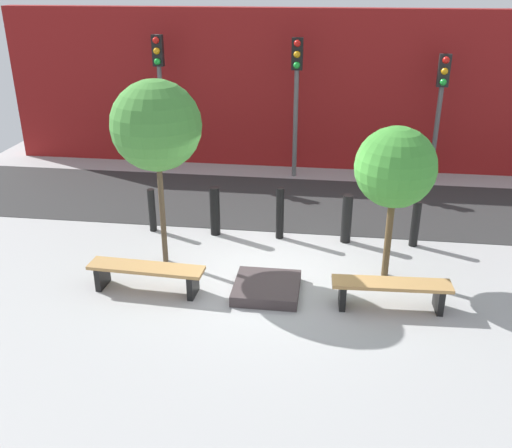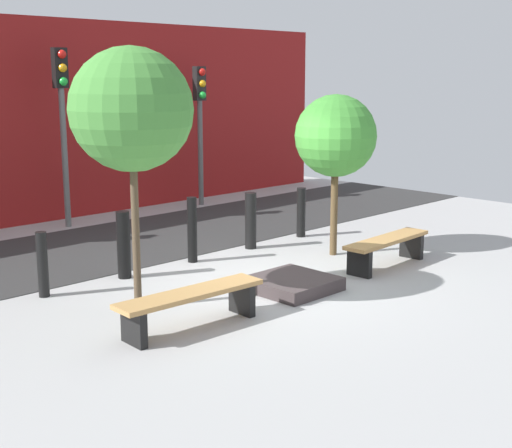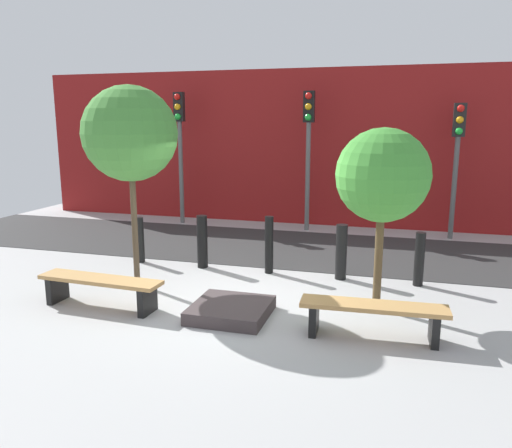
{
  "view_description": "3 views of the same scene",
  "coord_description": "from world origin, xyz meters",
  "px_view_note": "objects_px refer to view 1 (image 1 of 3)",
  "views": [
    {
      "loc": [
        0.96,
        -8.9,
        5.02
      ],
      "look_at": [
        -0.29,
        0.27,
        0.93
      ],
      "focal_mm": 40.0,
      "sensor_mm": 36.0,
      "label": 1
    },
    {
      "loc": [
        -7.3,
        -7.16,
        3.04
      ],
      "look_at": [
        -0.55,
        -0.32,
        1.03
      ],
      "focal_mm": 50.0,
      "sensor_mm": 36.0,
      "label": 2
    },
    {
      "loc": [
        2.26,
        -7.06,
        2.82
      ],
      "look_at": [
        0.2,
        0.15,
        1.27
      ],
      "focal_mm": 35.0,
      "sensor_mm": 36.0,
      "label": 3
    }
  ],
  "objects_px": {
    "tree_behind_right_bench": "(395,168)",
    "bollard_right": "(347,219)",
    "bollard_far_right": "(415,224)",
    "bench_left": "(146,273)",
    "bench_right": "(391,289)",
    "planter_bed": "(267,288)",
    "traffic_light_mid_east": "(441,95)",
    "bollard_far_left": "(152,210)",
    "traffic_light_west": "(160,79)",
    "bollard_center": "(280,213)",
    "traffic_light_mid_west": "(296,83)",
    "tree_behind_left_bench": "(156,126)",
    "bollard_left": "(215,211)"
  },
  "relations": [
    {
      "from": "bollard_far_right",
      "to": "traffic_light_west",
      "type": "xyz_separation_m",
      "value": [
        -6.26,
        3.96,
        2.01
      ]
    },
    {
      "from": "tree_behind_left_bench",
      "to": "traffic_light_west",
      "type": "relative_size",
      "value": 0.95
    },
    {
      "from": "bollard_right",
      "to": "tree_behind_right_bench",
      "type": "bearing_deg",
      "value": -62.34
    },
    {
      "from": "bollard_center",
      "to": "traffic_light_west",
      "type": "relative_size",
      "value": 0.3
    },
    {
      "from": "planter_bed",
      "to": "traffic_light_mid_east",
      "type": "relative_size",
      "value": 0.34
    },
    {
      "from": "bench_right",
      "to": "bollard_center",
      "type": "bearing_deg",
      "value": 127.12
    },
    {
      "from": "bollard_left",
      "to": "traffic_light_mid_east",
      "type": "xyz_separation_m",
      "value": [
        4.91,
        3.96,
        1.74
      ]
    },
    {
      "from": "bench_left",
      "to": "bollard_right",
      "type": "height_order",
      "value": "bollard_right"
    },
    {
      "from": "planter_bed",
      "to": "bollard_center",
      "type": "relative_size",
      "value": 1.01
    },
    {
      "from": "traffic_light_west",
      "to": "tree_behind_left_bench",
      "type": "bearing_deg",
      "value": -73.94
    },
    {
      "from": "bench_left",
      "to": "traffic_light_west",
      "type": "bearing_deg",
      "value": 106.22
    },
    {
      "from": "bollard_far_left",
      "to": "bollard_far_right",
      "type": "bearing_deg",
      "value": 0.0
    },
    {
      "from": "bollard_far_left",
      "to": "tree_behind_left_bench",
      "type": "bearing_deg",
      "value": -63.92
    },
    {
      "from": "bollard_left",
      "to": "bollard_center",
      "type": "distance_m",
      "value": 1.35
    },
    {
      "from": "bollard_right",
      "to": "traffic_light_mid_east",
      "type": "relative_size",
      "value": 0.31
    },
    {
      "from": "tree_behind_right_bench",
      "to": "traffic_light_west",
      "type": "height_order",
      "value": "traffic_light_west"
    },
    {
      "from": "tree_behind_right_bench",
      "to": "bollard_far_right",
      "type": "relative_size",
      "value": 2.88
    },
    {
      "from": "traffic_light_west",
      "to": "bench_right",
      "type": "bearing_deg",
      "value": -48.78
    },
    {
      "from": "bench_left",
      "to": "bench_right",
      "type": "relative_size",
      "value": 1.05
    },
    {
      "from": "traffic_light_mid_east",
      "to": "bench_left",
      "type": "bearing_deg",
      "value": -131.23
    },
    {
      "from": "bench_left",
      "to": "tree_behind_right_bench",
      "type": "xyz_separation_m",
      "value": [
        4.08,
        1.11,
        1.69
      ]
    },
    {
      "from": "planter_bed",
      "to": "bollard_center",
      "type": "height_order",
      "value": "bollard_center"
    },
    {
      "from": "bollard_far_left",
      "to": "traffic_light_west",
      "type": "relative_size",
      "value": 0.26
    },
    {
      "from": "tree_behind_right_bench",
      "to": "bollard_right",
      "type": "bearing_deg",
      "value": 117.66
    },
    {
      "from": "bollard_right",
      "to": "traffic_light_mid_west",
      "type": "bearing_deg",
      "value": 108.76
    },
    {
      "from": "bollard_center",
      "to": "traffic_light_mid_west",
      "type": "relative_size",
      "value": 0.31
    },
    {
      "from": "planter_bed",
      "to": "bollard_far_left",
      "type": "distance_m",
      "value": 3.52
    },
    {
      "from": "bench_left",
      "to": "traffic_light_mid_east",
      "type": "bearing_deg",
      "value": 51.6
    },
    {
      "from": "bollard_far_left",
      "to": "bollard_right",
      "type": "height_order",
      "value": "bollard_right"
    },
    {
      "from": "tree_behind_right_bench",
      "to": "bollard_far_right",
      "type": "distance_m",
      "value": 2.15
    },
    {
      "from": "bench_left",
      "to": "tree_behind_left_bench",
      "type": "relative_size",
      "value": 0.59
    },
    {
      "from": "bollard_center",
      "to": "tree_behind_left_bench",
      "type": "bearing_deg",
      "value": -146.96
    },
    {
      "from": "bollard_left",
      "to": "tree_behind_left_bench",
      "type": "bearing_deg",
      "value": -117.66
    },
    {
      "from": "bollard_right",
      "to": "planter_bed",
      "type": "bearing_deg",
      "value": -121.02
    },
    {
      "from": "planter_bed",
      "to": "bollard_right",
      "type": "distance_m",
      "value": 2.64
    },
    {
      "from": "planter_bed",
      "to": "bollard_center",
      "type": "bearing_deg",
      "value": 90.0
    },
    {
      "from": "bench_left",
      "to": "bollard_far_right",
      "type": "relative_size",
      "value": 2.12
    },
    {
      "from": "bench_left",
      "to": "traffic_light_mid_east",
      "type": "relative_size",
      "value": 0.62
    },
    {
      "from": "bench_right",
      "to": "bollard_center",
      "type": "xyz_separation_m",
      "value": [
        -2.04,
        2.44,
        0.2
      ]
    },
    {
      "from": "bollard_right",
      "to": "bench_left",
      "type": "bearing_deg",
      "value": -144.26
    },
    {
      "from": "tree_behind_right_bench",
      "to": "bollard_far_left",
      "type": "relative_size",
      "value": 2.95
    },
    {
      "from": "bollard_far_left",
      "to": "bollard_right",
      "type": "distance_m",
      "value": 4.04
    },
    {
      "from": "tree_behind_left_bench",
      "to": "bollard_right",
      "type": "xyz_separation_m",
      "value": [
        3.39,
        1.33,
        -2.1
      ]
    },
    {
      "from": "bollard_far_left",
      "to": "bollard_left",
      "type": "height_order",
      "value": "bollard_left"
    },
    {
      "from": "bollard_far_left",
      "to": "bollard_right",
      "type": "bearing_deg",
      "value": 0.0
    },
    {
      "from": "traffic_light_west",
      "to": "traffic_light_mid_east",
      "type": "distance_m",
      "value": 7.14
    },
    {
      "from": "bench_left",
      "to": "bollard_far_left",
      "type": "bearing_deg",
      "value": 107.76
    },
    {
      "from": "tree_behind_right_bench",
      "to": "bollard_far_left",
      "type": "height_order",
      "value": "tree_behind_right_bench"
    },
    {
      "from": "bench_right",
      "to": "traffic_light_west",
      "type": "xyz_separation_m",
      "value": [
        -5.61,
        6.4,
        2.14
      ]
    },
    {
      "from": "bench_left",
      "to": "planter_bed",
      "type": "xyz_separation_m",
      "value": [
        2.04,
        0.2,
        -0.25
      ]
    }
  ]
}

